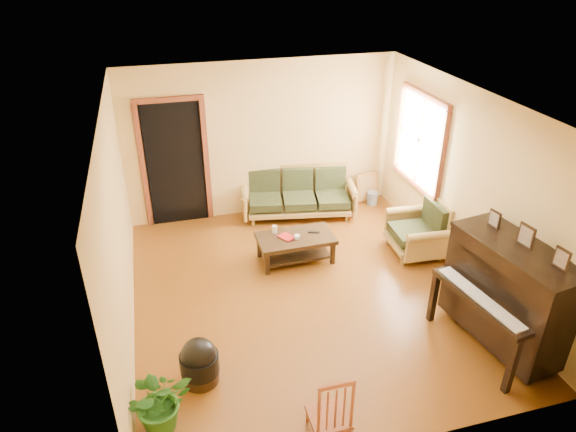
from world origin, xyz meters
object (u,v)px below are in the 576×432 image
object	(u,v)px
red_chair	(329,402)
coffee_table	(296,248)
armchair	(416,227)
piano	(508,296)
sofa	(299,194)
ceramic_crock	(372,198)
potted_plant	(160,401)
footstool	(200,366)

from	to	relation	value
red_chair	coffee_table	bearing A→B (deg)	80.08
armchair	piano	xyz separation A→B (m)	(0.04, -2.05, 0.23)
coffee_table	sofa	bearing A→B (deg)	71.72
ceramic_crock	potted_plant	distance (m)	5.52
sofa	potted_plant	world-z (taller)	sofa
footstool	red_chair	distance (m)	1.50
sofa	potted_plant	xyz separation A→B (m)	(-2.51, -3.84, -0.07)
sofa	armchair	distance (m)	2.09
coffee_table	footstool	distance (m)	2.59
ceramic_crock	potted_plant	size ratio (longest dim) A/B	0.34
armchair	potted_plant	world-z (taller)	armchair
armchair	footstool	size ratio (longest dim) A/B	2.04
armchair	potted_plant	bearing A→B (deg)	-146.36
coffee_table	piano	world-z (taller)	piano
red_chair	sofa	bearing A→B (deg)	77.47
sofa	red_chair	distance (m)	4.44
armchair	footstool	xyz separation A→B (m)	(-3.44, -1.74, -0.23)
sofa	ceramic_crock	distance (m)	1.43
ceramic_crock	armchair	bearing A→B (deg)	-91.46
sofa	ceramic_crock	xyz separation A→B (m)	(1.40, 0.06, -0.29)
coffee_table	ceramic_crock	size ratio (longest dim) A/B	4.76
red_chair	potted_plant	xyz separation A→B (m)	(-1.54, 0.49, -0.06)
piano	red_chair	xyz separation A→B (m)	(-2.36, -0.68, -0.26)
coffee_table	armchair	xyz separation A→B (m)	(1.79, -0.26, 0.23)
piano	footstool	size ratio (longest dim) A/B	3.53
armchair	red_chair	bearing A→B (deg)	-126.87
sofa	ceramic_crock	bearing A→B (deg)	12.91
armchair	red_chair	distance (m)	3.59
ceramic_crock	footstool	bearing A→B (deg)	-135.70
footstool	potted_plant	size ratio (longest dim) A/B	0.62
sofa	piano	xyz separation A→B (m)	(1.39, -3.65, 0.25)
potted_plant	coffee_table	bearing A→B (deg)	50.43
footstool	potted_plant	distance (m)	0.67
armchair	footstool	bearing A→B (deg)	-149.61
armchair	piano	distance (m)	2.07
piano	footstool	distance (m)	3.52
footstool	ceramic_crock	distance (m)	4.86
piano	ceramic_crock	size ratio (longest dim) A/B	6.38
armchair	piano	world-z (taller)	piano
red_chair	ceramic_crock	bearing A→B (deg)	61.76
sofa	armchair	world-z (taller)	armchair
sofa	coffee_table	distance (m)	1.42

